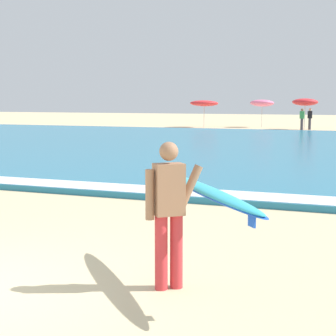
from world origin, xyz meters
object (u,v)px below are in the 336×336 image
Objects in this scene: beachgoer_near_row_mid at (302,119)px; beach_umbrella_2 at (305,102)px; beach_umbrella_0 at (204,103)px; beachgoer_near_row_right at (310,118)px; beach_umbrella_1 at (262,103)px; surfer_with_board at (189,201)px.

beach_umbrella_2 is at bearing 87.02° from beachgoer_near_row_mid.
beach_umbrella_2 reaches higher than beach_umbrella_0.
beach_umbrella_2 is 1.49× the size of beachgoer_near_row_right.
beachgoer_near_row_right is at bearing 64.08° from beachgoer_near_row_mid.
beach_umbrella_2 is at bearing -30.64° from beach_umbrella_1.
beach_umbrella_1 reaches higher than beachgoer_near_row_right.
beach_umbrella_2 is 1.49× the size of beachgoer_near_row_mid.
beach_umbrella_1 reaches higher than surfer_with_board.
beach_umbrella_2 is 1.26m from beachgoer_near_row_right.
surfer_with_board is 1.02× the size of beach_umbrella_2.
beachgoer_near_row_mid is at bearing -92.98° from beach_umbrella_2.
beachgoer_near_row_right is (0.44, 0.91, 0.00)m from beachgoer_near_row_mid.
beach_umbrella_0 is 4.66m from beach_umbrella_1.
beachgoer_near_row_mid is at bearing -41.14° from beach_umbrella_1.
surfer_with_board is 36.86m from beach_umbrella_2.
beachgoer_near_row_right is (8.41, -0.52, -1.08)m from beach_umbrella_0.
beach_umbrella_0 is 1.45× the size of beachgoer_near_row_mid.
beachgoer_near_row_right is at bearing -11.82° from beach_umbrella_2.
beach_umbrella_0 is 8.03m from beach_umbrella_2.
surfer_with_board is 1.52× the size of beachgoer_near_row_right.
beach_umbrella_0 is at bearing 176.86° from beach_umbrella_2.
surfer_with_board is at bearing -79.07° from beach_umbrella_1.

